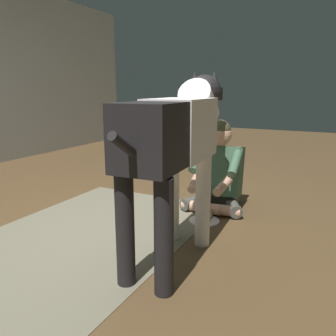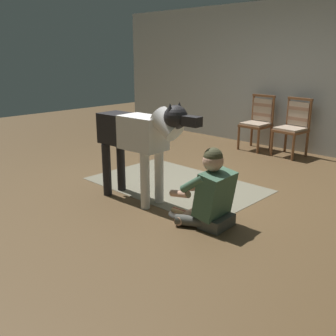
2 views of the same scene
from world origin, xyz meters
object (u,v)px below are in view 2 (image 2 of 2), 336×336
(dining_chair_left_of_pair, at_px, (259,120))
(person_sitting_on_floor, at_px, (210,194))
(hot_dog_on_plate, at_px, (180,212))
(large_dog, at_px, (139,136))
(dining_chair_right_of_pair, at_px, (294,124))

(dining_chair_left_of_pair, bearing_deg, person_sitting_on_floor, -66.36)
(dining_chair_left_of_pair, distance_m, hot_dog_on_plate, 3.42)
(person_sitting_on_floor, bearing_deg, large_dog, -176.85)
(large_dog, relative_size, hot_dog_on_plate, 6.25)
(dining_chair_right_of_pair, height_order, hot_dog_on_plate, dining_chair_right_of_pair)
(dining_chair_right_of_pair, distance_m, hot_dog_on_plate, 3.29)
(dining_chair_right_of_pair, xyz_separation_m, hot_dog_on_plate, (0.33, -3.23, -0.52))
(dining_chair_right_of_pair, distance_m, person_sitting_on_floor, 3.29)
(person_sitting_on_floor, xyz_separation_m, large_dog, (-1.00, -0.05, 0.46))
(large_dog, bearing_deg, hot_dog_on_plate, 3.15)
(dining_chair_right_of_pair, relative_size, person_sitting_on_floor, 1.20)
(dining_chair_right_of_pair, bearing_deg, person_sitting_on_floor, -77.35)
(dining_chair_left_of_pair, xyz_separation_m, dining_chair_right_of_pair, (0.68, -0.00, 0.00))
(hot_dog_on_plate, bearing_deg, dining_chair_right_of_pair, 95.83)
(dining_chair_left_of_pair, relative_size, person_sitting_on_floor, 1.20)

